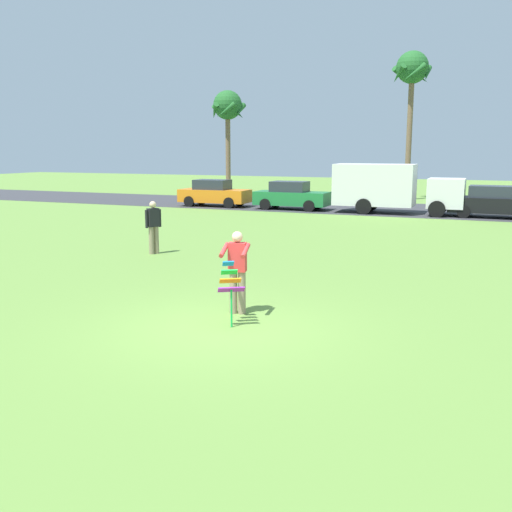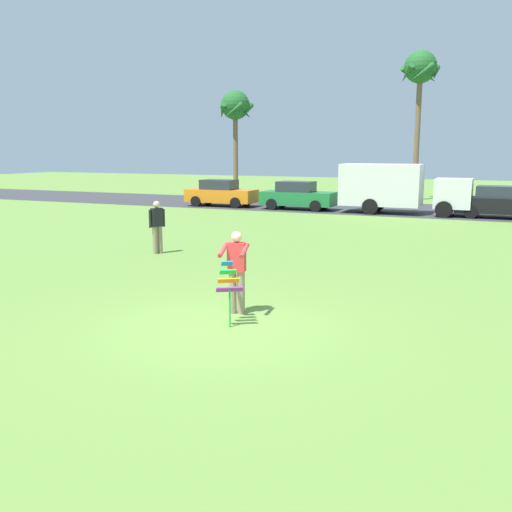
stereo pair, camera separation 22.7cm
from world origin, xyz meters
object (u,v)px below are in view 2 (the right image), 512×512
parked_truck_white_box (397,187)px  palm_tree_right_near (420,74)px  parked_car_black (500,203)px  palm_tree_left_near (235,109)px  person_walker_near (157,225)px  person_kite_flyer (236,269)px  parked_car_green (298,196)px  parked_car_orange (221,193)px  kite_held (229,283)px

parked_truck_white_box → palm_tree_right_near: palm_tree_right_near is taller
parked_car_black → palm_tree_left_near: size_ratio=0.56×
palm_tree_right_near → person_walker_near: (-4.66, -24.30, -7.28)m
person_kite_flyer → parked_car_green: size_ratio=0.41×
person_kite_flyer → parked_car_orange: person_kite_flyer is taller
palm_tree_left_near → parked_truck_white_box: bearing=-31.1°
parked_car_black → palm_tree_left_near: (-18.38, 8.01, 5.50)m
parked_car_orange → parked_car_green: same height
parked_car_green → palm_tree_right_near: 12.82m
parked_truck_white_box → palm_tree_right_near: size_ratio=0.69×
parked_car_black → person_walker_near: person_walker_near is taller
parked_car_black → palm_tree_left_near: 20.79m
parked_car_green → palm_tree_left_near: 12.42m
parked_car_black → parked_car_green: bearing=-180.0°
person_kite_flyer → kite_held: 0.79m
person_kite_flyer → person_walker_near: same height
person_kite_flyer → palm_tree_right_near: (-0.77, 29.67, 7.26)m
person_walker_near → parked_car_orange: bearing=109.6°
person_kite_flyer → palm_tree_left_near: size_ratio=0.23×
person_kite_flyer → parked_car_green: (-5.92, 20.59, -0.18)m
kite_held → parked_car_black: bearing=78.0°
parked_car_orange → parked_truck_white_box: parked_truck_white_box is taller
parked_car_orange → parked_car_black: (15.56, 0.00, 0.00)m
person_walker_near → person_kite_flyer: bearing=-44.7°
parked_car_green → parked_truck_white_box: (5.54, -0.00, 0.64)m
parked_car_green → palm_tree_right_near: bearing=60.4°
kite_held → parked_car_green: (-6.11, 21.35, -0.06)m
person_kite_flyer → palm_tree_left_near: bearing=115.5°
parked_car_orange → person_walker_near: 16.16m
parked_car_green → person_walker_near: bearing=-88.1°
parked_car_orange → kite_held: bearing=-62.7°
kite_held → parked_car_green: parked_car_green is taller
person_kite_flyer → palm_tree_left_near: 32.15m
person_walker_near → parked_car_black: bearing=56.3°
parked_car_orange → parked_car_green: size_ratio=1.00×
kite_held → palm_tree_right_near: size_ratio=0.12×
parked_car_orange → person_walker_near: bearing=-70.4°
kite_held → parked_truck_white_box: 21.36m
parked_car_orange → parked_truck_white_box: 10.47m
palm_tree_right_near → person_walker_near: 25.79m
kite_held → parked_car_black: size_ratio=0.29×
parked_car_orange → person_walker_near: person_walker_near is taller
person_kite_flyer → parked_truck_white_box: parked_truck_white_box is taller
parked_truck_white_box → person_walker_near: 16.04m
person_kite_flyer → parked_truck_white_box: 20.60m
parked_car_orange → palm_tree_right_near: size_ratio=0.44×
palm_tree_right_near → palm_tree_left_near: bearing=-175.3°
person_kite_flyer → parked_car_green: 21.43m
kite_held → parked_car_orange: bearing=117.3°
parked_truck_white_box → person_walker_near: size_ratio=3.88×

